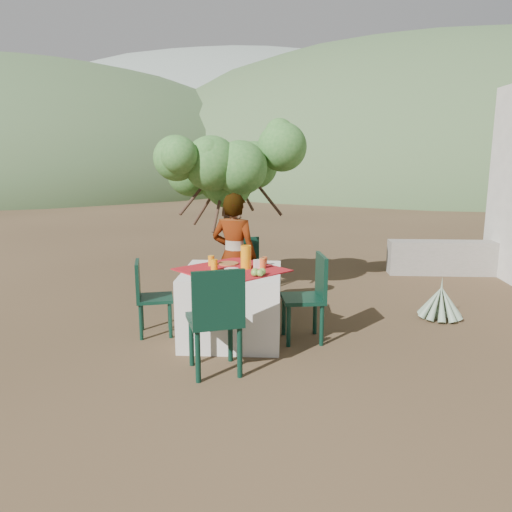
{
  "coord_description": "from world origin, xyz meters",
  "views": [
    {
      "loc": [
        0.56,
        -4.79,
        1.95
      ],
      "look_at": [
        0.25,
        0.69,
        0.83
      ],
      "focal_mm": 35.0,
      "sensor_mm": 36.0,
      "label": 1
    }
  ],
  "objects": [
    {
      "name": "hill_near_right",
      "position": [
        12.0,
        36.0,
        0.0
      ],
      "size": [
        48.0,
        48.0,
        20.0
      ],
      "primitive_type": "ellipsoid",
      "color": "#3B5731",
      "rests_on": "ground"
    },
    {
      "name": "chair_right",
      "position": [
        0.85,
        0.29,
        0.51
      ],
      "size": [
        0.48,
        0.48,
        0.92
      ],
      "rotation": [
        0.0,
        0.0,
        4.86
      ],
      "color": "black",
      "rests_on": "ground"
    },
    {
      "name": "juice_pitcher",
      "position": [
        0.16,
        0.33,
        0.88
      ],
      "size": [
        0.11,
        0.11,
        0.25
      ],
      "primitive_type": "cylinder",
      "color": "orange",
      "rests_on": "table"
    },
    {
      "name": "white_bowl",
      "position": [
        0.05,
        0.02,
        0.8
      ],
      "size": [
        0.15,
        0.15,
        0.06
      ],
      "primitive_type": "cylinder",
      "color": "white",
      "rests_on": "bowl_plate"
    },
    {
      "name": "jar_right",
      "position": [
        0.36,
        0.55,
        0.8
      ],
      "size": [
        0.05,
        0.05,
        0.08
      ],
      "primitive_type": "cylinder",
      "color": "#DA5B26",
      "rests_on": "table"
    },
    {
      "name": "person",
      "position": [
        -0.03,
        0.99,
        0.76
      ],
      "size": [
        0.63,
        0.5,
        1.51
      ],
      "primitive_type": "imported",
      "rotation": [
        0.0,
        0.0,
        2.87
      ],
      "color": "#8C6651",
      "rests_on": "ground"
    },
    {
      "name": "agave",
      "position": [
        2.45,
        1.09,
        0.19
      ],
      "size": [
        0.54,
        0.53,
        0.57
      ],
      "rotation": [
        0.0,
        0.0,
        0.13
      ],
      "color": "gray",
      "rests_on": "ground"
    },
    {
      "name": "plate_near",
      "position": [
        -0.02,
        0.04,
        0.77
      ],
      "size": [
        0.23,
        0.23,
        0.01
      ],
      "primitive_type": "cylinder",
      "color": "brown",
      "rests_on": "table"
    },
    {
      "name": "plate_far",
      "position": [
        -0.04,
        0.54,
        0.77
      ],
      "size": [
        0.23,
        0.23,
        0.01
      ],
      "primitive_type": "cylinder",
      "color": "brown",
      "rests_on": "table"
    },
    {
      "name": "table",
      "position": [
        0.02,
        0.29,
        0.38
      ],
      "size": [
        1.3,
        1.3,
        0.76
      ],
      "color": "silver",
      "rests_on": "ground"
    },
    {
      "name": "ground",
      "position": [
        0.0,
        0.0,
        0.0
      ],
      "size": [
        160.0,
        160.0,
        0.0
      ],
      "primitive_type": "plane",
      "color": "#362718",
      "rests_on": "ground"
    },
    {
      "name": "glass_near",
      "position": [
        -0.16,
        0.22,
        0.82
      ],
      "size": [
        0.07,
        0.07,
        0.12
      ],
      "primitive_type": "cylinder",
      "color": "orange",
      "rests_on": "table"
    },
    {
      "name": "chair_near",
      "position": [
        -0.02,
        -0.63,
        0.55
      ],
      "size": [
        0.58,
        0.58,
        1.0
      ],
      "rotation": [
        0.0,
        0.0,
        3.47
      ],
      "color": "black",
      "rests_on": "ground"
    },
    {
      "name": "chair_left",
      "position": [
        -0.9,
        0.35,
        0.46
      ],
      "size": [
        0.46,
        0.46,
        0.83
      ],
      "rotation": [
        0.0,
        0.0,
        1.82
      ],
      "color": "black",
      "rests_on": "ground"
    },
    {
      "name": "bowl_plate",
      "position": [
        0.05,
        0.02,
        0.77
      ],
      "size": [
        0.18,
        0.18,
        0.01
      ],
      "primitive_type": "cylinder",
      "color": "brown",
      "rests_on": "table"
    },
    {
      "name": "napkin_holder",
      "position": [
        0.28,
        0.35,
        0.81
      ],
      "size": [
        0.08,
        0.07,
        0.09
      ],
      "primitive_type": "cube",
      "rotation": [
        0.0,
        0.0,
        0.41
      ],
      "color": "white",
      "rests_on": "table"
    },
    {
      "name": "glass_far",
      "position": [
        -0.22,
        0.45,
        0.82
      ],
      "size": [
        0.07,
        0.07,
        0.11
      ],
      "primitive_type": "cylinder",
      "color": "orange",
      "rests_on": "table"
    },
    {
      "name": "fruit_cluster",
      "position": [
        0.31,
        0.02,
        0.8
      ],
      "size": [
        0.15,
        0.14,
        0.07
      ],
      "color": "olive",
      "rests_on": "table"
    },
    {
      "name": "jar_left",
      "position": [
        0.34,
        0.36,
        0.82
      ],
      "size": [
        0.07,
        0.07,
        0.11
      ],
      "primitive_type": "cylinder",
      "color": "#DA5B26",
      "rests_on": "table"
    },
    {
      "name": "hill_near_left",
      "position": [
        -18.0,
        30.0,
        0.0
      ],
      "size": [
        40.0,
        40.0,
        16.0
      ],
      "primitive_type": "ellipsoid",
      "color": "#3B5731",
      "rests_on": "ground"
    },
    {
      "name": "shrub_tree",
      "position": [
        -0.12,
        1.89,
        1.64
      ],
      "size": [
        1.77,
        1.73,
        2.08
      ],
      "color": "#483024",
      "rests_on": "ground"
    },
    {
      "name": "hill_far_center",
      "position": [
        -4.0,
        52.0,
        0.0
      ],
      "size": [
        60.0,
        60.0,
        24.0
      ],
      "primitive_type": "ellipsoid",
      "color": "gray",
      "rests_on": "ground"
    },
    {
      "name": "stone_wall",
      "position": [
        3.6,
        3.4,
        0.28
      ],
      "size": [
        2.6,
        0.35,
        0.55
      ],
      "primitive_type": "cube",
      "color": "gray",
      "rests_on": "ground"
    },
    {
      "name": "chair_far",
      "position": [
        0.07,
        1.26,
        0.51
      ],
      "size": [
        0.52,
        0.52,
        0.92
      ],
      "rotation": [
        0.0,
        0.0,
        0.26
      ],
      "color": "black",
      "rests_on": "ground"
    }
  ]
}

